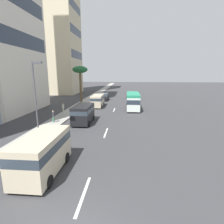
% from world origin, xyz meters
% --- Properties ---
extents(ground_plane, '(198.00, 198.00, 0.00)m').
position_xyz_m(ground_plane, '(31.50, 0.00, 0.00)').
color(ground_plane, '#38383A').
extents(sidewalk_right, '(162.00, 2.50, 0.15)m').
position_xyz_m(sidewalk_right, '(31.50, 7.20, 0.07)').
color(sidewalk_right, '#9E9B93').
rests_on(sidewalk_right, ground_plane).
extents(lane_stripe_near, '(3.20, 0.16, 0.01)m').
position_xyz_m(lane_stripe_near, '(3.03, 0.00, 0.01)').
color(lane_stripe_near, silver).
rests_on(lane_stripe_near, ground_plane).
extents(lane_stripe_mid, '(3.20, 0.16, 0.01)m').
position_xyz_m(lane_stripe_mid, '(13.22, 0.00, 0.01)').
color(lane_stripe_mid, silver).
rests_on(lane_stripe_mid, ground_plane).
extents(lane_stripe_far, '(3.20, 0.16, 0.01)m').
position_xyz_m(lane_stripe_far, '(25.63, 0.00, 0.01)').
color(lane_stripe_far, silver).
rests_on(lane_stripe_far, ground_plane).
extents(car_lead, '(4.14, 1.97, 1.71)m').
position_xyz_m(car_lead, '(41.89, -3.17, 0.80)').
color(car_lead, '#1E478C').
rests_on(car_lead, ground_plane).
extents(van_second, '(4.98, 2.12, 2.28)m').
position_xyz_m(van_second, '(28.27, 3.41, 1.31)').
color(van_second, beige).
rests_on(van_second, ground_plane).
extents(car_third, '(4.27, 1.91, 1.66)m').
position_xyz_m(car_third, '(37.10, 3.24, 0.78)').
color(car_third, black).
rests_on(car_third, ground_plane).
extents(van_fourth, '(4.67, 2.21, 2.36)m').
position_xyz_m(van_fourth, '(16.79, 3.38, 1.35)').
color(van_fourth, black).
rests_on(van_fourth, ground_plane).
extents(van_fifth, '(4.90, 2.22, 2.52)m').
position_xyz_m(van_fifth, '(5.00, 3.10, 1.44)').
color(van_fifth, beige).
rests_on(van_fifth, ground_plane).
extents(minibus_sixth, '(6.83, 2.32, 2.93)m').
position_xyz_m(minibus_sixth, '(26.36, -3.30, 1.61)').
color(minibus_sixth, silver).
rests_on(minibus_sixth, ground_plane).
extents(pedestrian_near_lamp, '(0.34, 0.25, 1.67)m').
position_xyz_m(pedestrian_near_lamp, '(21.53, 7.80, 1.07)').
color(pedestrian_near_lamp, beige).
rests_on(pedestrian_near_lamp, sidewalk_right).
extents(pedestrian_mid_block, '(0.36, 0.29, 1.55)m').
position_xyz_m(pedestrian_mid_block, '(16.28, 7.18, 0.99)').
color(pedestrian_mid_block, '#4C8C66').
rests_on(pedestrian_mid_block, sidewalk_right).
extents(palm_tree, '(3.28, 3.28, 7.77)m').
position_xyz_m(palm_tree, '(33.30, 7.96, 6.85)').
color(palm_tree, brown).
rests_on(palm_tree, sidewalk_right).
extents(street_lamp, '(0.24, 0.97, 7.32)m').
position_xyz_m(street_lamp, '(10.71, 6.24, 4.62)').
color(street_lamp, '#4C4C51').
rests_on(street_lamp, sidewalk_right).
extents(office_tower_far, '(12.82, 11.09, 47.83)m').
position_xyz_m(office_tower_far, '(51.85, 19.19, 23.92)').
color(office_tower_far, beige).
rests_on(office_tower_far, ground_plane).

